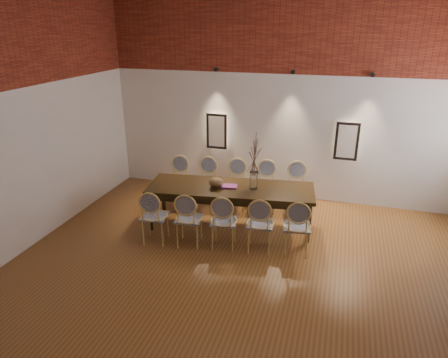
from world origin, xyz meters
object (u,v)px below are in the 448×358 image
(chair_far_b, at_px, (207,184))
(vase, at_px, (254,180))
(book, at_px, (230,186))
(bowl, at_px, (216,182))
(chair_far_a, at_px, (178,182))
(chair_near_e, at_px, (297,226))
(chair_far_e, at_px, (296,189))
(chair_far_d, at_px, (266,187))
(chair_near_c, at_px, (224,221))
(chair_far_c, at_px, (236,186))
(chair_near_d, at_px, (260,223))
(chair_near_b, at_px, (189,218))
(dining_table, at_px, (230,206))
(chair_near_a, at_px, (155,216))

(chair_far_b, relative_size, vase, 3.13)
(book, bearing_deg, bowl, -163.44)
(chair_far_a, bearing_deg, chair_near_e, 147.14)
(chair_far_e, bearing_deg, chair_far_d, 0.00)
(chair_near_c, xyz_separation_m, chair_near_e, (1.14, 0.15, 0.00))
(chair_far_d, xyz_separation_m, vase, (-0.07, -0.76, 0.43))
(chair_far_a, distance_m, chair_far_c, 1.15)
(chair_near_c, bearing_deg, chair_near_e, 0.00)
(chair_near_d, relative_size, chair_far_e, 1.00)
(chair_near_b, bearing_deg, vase, 37.31)
(chair_far_c, bearing_deg, chair_far_e, -180.00)
(dining_table, height_order, chair_far_a, chair_far_a)
(chair_near_a, relative_size, chair_far_d, 1.00)
(chair_far_d, bearing_deg, chair_near_a, 40.74)
(chair_far_c, distance_m, bowl, 0.91)
(chair_near_a, xyz_separation_m, bowl, (0.80, 0.81, 0.37))
(chair_far_c, distance_m, chair_far_d, 0.57)
(chair_near_b, bearing_deg, chair_far_b, 90.00)
(chair_far_a, relative_size, vase, 3.13)
(chair_far_e, relative_size, bowl, 3.92)
(chair_near_b, height_order, chair_far_e, same)
(chair_near_a, bearing_deg, chair_far_d, 40.74)
(chair_near_d, bearing_deg, chair_far_a, 139.26)
(chair_far_c, bearing_deg, chair_near_b, 68.84)
(chair_far_e, distance_m, vase, 1.14)
(chair_near_a, bearing_deg, chair_near_d, -0.00)
(chair_near_b, xyz_separation_m, chair_far_a, (-0.77, 1.39, 0.00))
(dining_table, relative_size, vase, 9.56)
(chair_near_e, distance_m, chair_far_e, 1.48)
(chair_far_a, distance_m, book, 1.39)
(chair_near_d, distance_m, chair_near_e, 0.57)
(chair_near_d, xyz_separation_m, vase, (-0.27, 0.71, 0.43))
(chair_near_b, bearing_deg, chair_far_e, 40.74)
(chair_near_c, xyz_separation_m, chair_far_a, (-1.34, 1.31, 0.00))
(chair_far_d, distance_m, bowl, 1.20)
(chair_near_a, relative_size, chair_near_b, 1.00)
(chair_near_e, bearing_deg, bowl, 153.64)
(chair_near_b, relative_size, chair_far_a, 1.00)
(chair_near_c, distance_m, chair_far_e, 1.87)
(chair_far_b, distance_m, chair_far_e, 1.72)
(dining_table, bearing_deg, chair_near_d, -52.26)
(chair_near_a, xyz_separation_m, chair_far_d, (1.51, 1.70, 0.00))
(chair_near_d, height_order, chair_far_c, same)
(chair_near_a, bearing_deg, chair_far_e, 32.86)
(chair_near_d, distance_m, bowl, 1.13)
(chair_far_d, xyz_separation_m, bowl, (-0.71, -0.89, 0.37))
(chair_near_e, height_order, book, chair_near_e)
(chair_far_d, bearing_deg, chair_near_c, 68.84)
(chair_near_a, bearing_deg, chair_near_e, 0.00)
(vase, bearing_deg, chair_far_a, 162.13)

